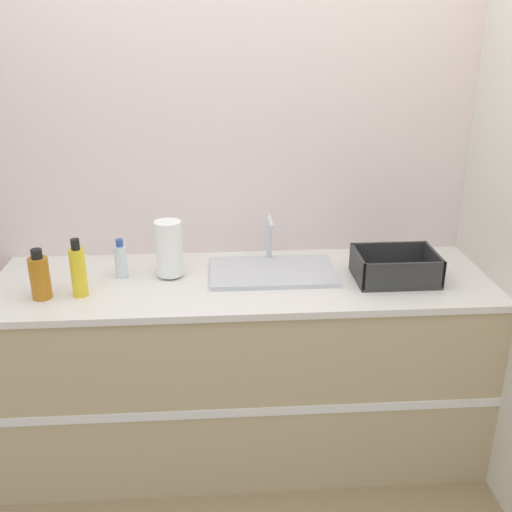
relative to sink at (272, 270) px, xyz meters
The scene contains 10 objects.
ground_plane 1.00m from the sink, 108.57° to the right, with size 12.00×12.00×0.00m, color #937A56.
wall_back 0.51m from the sink, 112.67° to the left, with size 4.57×0.06×2.60m.
wall_right 1.06m from the sink, ahead, with size 0.06×2.66×2.60m.
counter_cabinet 0.48m from the sink, 157.74° to the right, with size 2.19×0.69×0.90m.
sink is the anchor object (origin of this frame).
paper_towel_roll 0.47m from the sink, behind, with size 0.12×0.12×0.26m.
dish_rack 0.54m from the sink, 10.76° to the right, with size 0.35×0.26×0.13m.
bottle_yellow 0.83m from the sink, 168.01° to the right, with size 0.06×0.06×0.25m.
bottle_clear 0.67m from the sink, behind, with size 0.06×0.06×0.18m.
bottle_amber 0.98m from the sink, 169.17° to the right, with size 0.08×0.08×0.21m.
Camera 1 is at (-0.11, -2.07, 1.97)m, focal length 42.00 mm.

